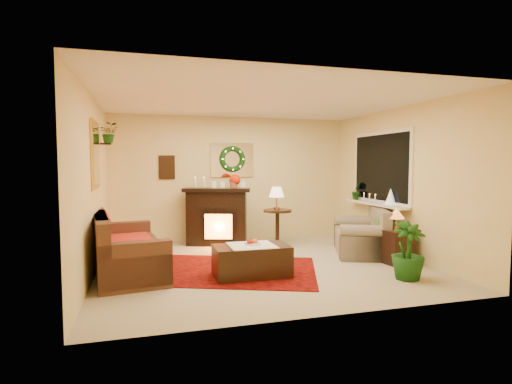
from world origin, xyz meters
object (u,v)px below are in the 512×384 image
object	(u,v)px
loveseat	(360,230)
coffee_table	(252,262)
fireplace	(217,218)
side_table_round	(277,230)
end_table_square	(396,247)
sofa	(128,244)

from	to	relation	value
loveseat	coffee_table	distance (m)	2.47
fireplace	side_table_round	bearing A→B (deg)	-2.12
end_table_square	fireplace	bearing A→B (deg)	138.96
side_table_round	coffee_table	size ratio (longest dim) A/B	0.67
sofa	coffee_table	bearing A→B (deg)	-30.02
sofa	end_table_square	size ratio (longest dim) A/B	3.81
sofa	fireplace	world-z (taller)	fireplace
end_table_square	coffee_table	size ratio (longest dim) A/B	0.51
loveseat	side_table_round	world-z (taller)	loveseat
sofa	coffee_table	xyz separation A→B (m)	(1.71, -0.70, -0.22)
loveseat	side_table_round	distance (m)	1.61
fireplace	side_table_round	distance (m)	1.23
fireplace	loveseat	bearing A→B (deg)	-13.45
sofa	side_table_round	distance (m)	3.03
sofa	end_table_square	xyz separation A→B (m)	(4.19, -0.57, -0.16)
coffee_table	sofa	bearing A→B (deg)	157.62
side_table_round	coffee_table	distance (m)	2.22
end_table_square	coffee_table	bearing A→B (deg)	-177.06
sofa	fireplace	size ratio (longest dim) A/B	1.77
side_table_round	end_table_square	size ratio (longest dim) A/B	1.33
coffee_table	end_table_square	bearing A→B (deg)	2.81
sofa	coffee_table	world-z (taller)	sofa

